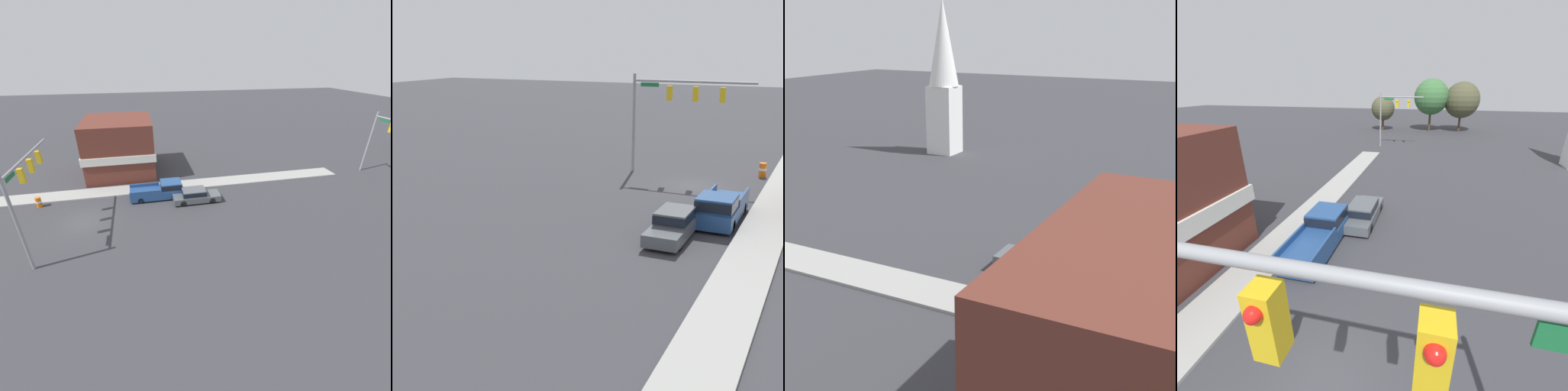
% 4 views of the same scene
% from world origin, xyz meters
% --- Properties ---
extents(ground_plane, '(200.00, 200.00, 0.00)m').
position_xyz_m(ground_plane, '(0.00, 0.00, 0.00)').
color(ground_plane, '#38383D').
extents(sidewalk_curb, '(2.40, 60.00, 0.14)m').
position_xyz_m(sidewalk_curb, '(-5.70, 0.00, 0.07)').
color(sidewalk_curb, '#9E9E99').
rests_on(sidewalk_curb, ground).
extents(near_signal_assembly, '(9.09, 0.49, 7.49)m').
position_xyz_m(near_signal_assembly, '(2.54, -2.59, 5.59)').
color(near_signal_assembly, gray).
rests_on(near_signal_assembly, ground).
extents(far_signal_assembly, '(6.13, 0.49, 7.60)m').
position_xyz_m(far_signal_assembly, '(-3.58, 34.41, 5.42)').
color(far_signal_assembly, gray).
rests_on(far_signal_assembly, ground).
extents(car_lead, '(1.78, 4.89, 1.45)m').
position_xyz_m(car_lead, '(-1.62, 10.89, 0.75)').
color(car_lead, black).
rests_on(car_lead, ground).
extents(pickup_truck_parked, '(2.04, 5.61, 1.80)m').
position_xyz_m(pickup_truck_parked, '(-3.28, 7.53, 0.89)').
color(pickup_truck_parked, black).
rests_on(pickup_truck_parked, ground).
extents(construction_barrel, '(0.54, 0.54, 1.06)m').
position_xyz_m(construction_barrel, '(-3.90, -4.83, 0.54)').
color(construction_barrel, orange).
rests_on(construction_barrel, ground).
extents(corner_brick_building, '(9.49, 8.44, 6.78)m').
position_xyz_m(corner_brick_building, '(-11.99, 3.24, 3.35)').
color(corner_brick_building, brown).
rests_on(corner_brick_building, ground).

